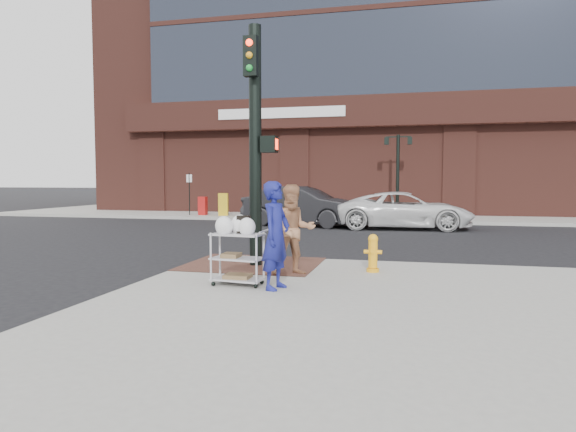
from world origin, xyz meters
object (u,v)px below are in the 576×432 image
(minivan_white, at_px, (405,210))
(fire_hydrant, at_px, (373,253))
(sedan_dark, at_px, (303,206))
(traffic_signal_pole, at_px, (256,138))
(utility_cart, at_px, (238,254))
(woman_blue, at_px, (276,235))
(pedestrian_tan, at_px, (294,230))
(lamp_post, at_px, (398,167))

(minivan_white, height_order, fire_hydrant, minivan_white)
(sedan_dark, height_order, minivan_white, sedan_dark)
(traffic_signal_pole, bearing_deg, utility_cart, -81.85)
(woman_blue, xyz_separation_m, sedan_dark, (-2.38, 13.26, -0.20))
(woman_blue, distance_m, sedan_dark, 13.47)
(minivan_white, xyz_separation_m, fire_hydrant, (-0.45, -10.98, -0.21))
(traffic_signal_pole, distance_m, minivan_white, 11.36)
(woman_blue, height_order, minivan_white, woman_blue)
(pedestrian_tan, height_order, sedan_dark, pedestrian_tan)
(pedestrian_tan, height_order, fire_hydrant, pedestrian_tan)
(lamp_post, height_order, fire_hydrant, lamp_post)
(lamp_post, distance_m, utility_cart, 17.51)
(utility_cart, height_order, fire_hydrant, utility_cart)
(sedan_dark, distance_m, utility_cart, 13.21)
(woman_blue, distance_m, pedestrian_tan, 1.33)
(lamp_post, relative_size, utility_cart, 3.32)
(sedan_dark, bearing_deg, woman_blue, -158.10)
(lamp_post, xyz_separation_m, sedan_dark, (-3.84, -4.16, -1.77))
(sedan_dark, xyz_separation_m, fire_hydrant, (3.82, -11.27, -0.31))
(woman_blue, distance_m, minivan_white, 13.11)
(lamp_post, xyz_separation_m, minivan_white, (0.43, -4.45, -1.87))
(lamp_post, xyz_separation_m, utility_cart, (-2.19, -17.26, -1.92))
(lamp_post, distance_m, fire_hydrant, 15.56)
(pedestrian_tan, bearing_deg, traffic_signal_pole, 115.05)
(traffic_signal_pole, height_order, fire_hydrant, traffic_signal_pole)
(utility_cart, bearing_deg, pedestrian_tan, 58.67)
(pedestrian_tan, relative_size, sedan_dark, 0.34)
(sedan_dark, height_order, utility_cart, sedan_dark)
(pedestrian_tan, bearing_deg, lamp_post, 60.19)
(sedan_dark, relative_size, fire_hydrant, 6.85)
(minivan_white, bearing_deg, sedan_dark, 83.29)
(woman_blue, xyz_separation_m, pedestrian_tan, (-0.01, 1.33, -0.03))
(traffic_signal_pole, distance_m, sedan_dark, 11.33)
(minivan_white, distance_m, utility_cart, 13.08)
(pedestrian_tan, distance_m, utility_cart, 1.41)
(traffic_signal_pole, relative_size, utility_cart, 4.14)
(woman_blue, bearing_deg, sedan_dark, 22.58)
(traffic_signal_pole, xyz_separation_m, minivan_white, (2.91, 10.78, -2.09))
(lamp_post, height_order, utility_cart, lamp_post)
(sedan_dark, relative_size, utility_cart, 4.26)
(traffic_signal_pole, xyz_separation_m, woman_blue, (1.01, -2.18, -1.79))
(sedan_dark, bearing_deg, traffic_signal_pole, -161.25)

